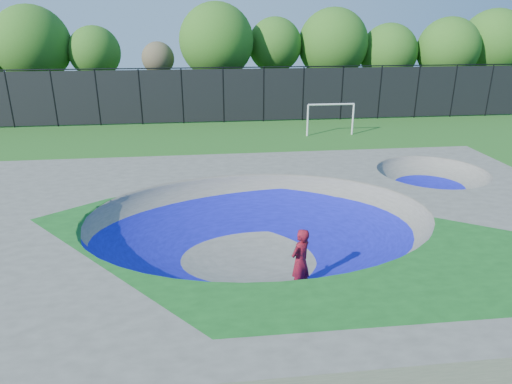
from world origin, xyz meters
TOP-DOWN VIEW (x-y plane):
  - ground at (0.00, 0.00)m, footprint 120.00×120.00m
  - skate_deck at (0.00, 0.00)m, footprint 22.00×14.00m
  - skater at (0.87, -2.17)m, footprint 0.84×0.80m
  - skateboard at (0.87, -2.17)m, footprint 0.73×0.68m
  - soccer_goal at (6.80, 16.06)m, footprint 3.19×0.12m
  - fence at (0.00, 21.00)m, footprint 48.09×0.09m
  - treeline at (1.78, 26.21)m, footprint 53.37×7.74m

SIDE VIEW (x-z plane):
  - ground at x=0.00m, z-range 0.00..0.00m
  - skateboard at x=0.87m, z-range 0.00..0.05m
  - skate_deck at x=0.00m, z-range 0.00..1.50m
  - skater at x=0.87m, z-range 0.00..1.93m
  - soccer_goal at x=6.80m, z-range 0.41..2.52m
  - fence at x=0.00m, z-range 0.08..4.12m
  - treeline at x=1.78m, z-range 0.82..9.44m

